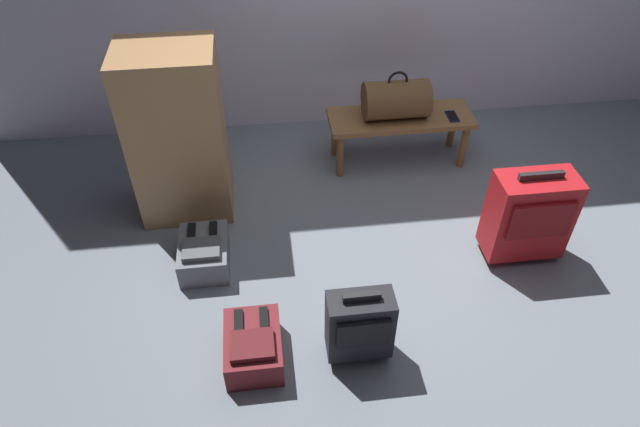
{
  "coord_description": "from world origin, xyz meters",
  "views": [
    {
      "loc": [
        -0.89,
        -2.3,
        2.43
      ],
      "look_at": [
        -0.59,
        0.14,
        0.25
      ],
      "focal_mm": 31.4,
      "sensor_mm": 36.0,
      "label": 1
    }
  ],
  "objects_px": {
    "backpack_grey": "(204,253)",
    "suitcase_upright_red": "(529,215)",
    "bench": "(400,123)",
    "duffel_bag_brown": "(396,99)",
    "backpack_maroon": "(253,346)",
    "side_cabinet": "(178,135)",
    "cell_phone": "(452,116)",
    "suitcase_small_charcoal": "(360,325)"
  },
  "relations": [
    {
      "from": "suitcase_upright_red",
      "to": "side_cabinet",
      "type": "height_order",
      "value": "side_cabinet"
    },
    {
      "from": "bench",
      "to": "side_cabinet",
      "type": "bearing_deg",
      "value": -167.27
    },
    {
      "from": "bench",
      "to": "backpack_grey",
      "type": "distance_m",
      "value": 1.64
    },
    {
      "from": "cell_phone",
      "to": "suitcase_upright_red",
      "type": "bearing_deg",
      "value": -80.7
    },
    {
      "from": "bench",
      "to": "cell_phone",
      "type": "height_order",
      "value": "cell_phone"
    },
    {
      "from": "side_cabinet",
      "to": "cell_phone",
      "type": "bearing_deg",
      "value": 8.61
    },
    {
      "from": "backpack_maroon",
      "to": "duffel_bag_brown",
      "type": "bearing_deg",
      "value": 56.44
    },
    {
      "from": "suitcase_upright_red",
      "to": "backpack_maroon",
      "type": "bearing_deg",
      "value": -161.23
    },
    {
      "from": "cell_phone",
      "to": "side_cabinet",
      "type": "height_order",
      "value": "side_cabinet"
    },
    {
      "from": "cell_phone",
      "to": "side_cabinet",
      "type": "bearing_deg",
      "value": -171.39
    },
    {
      "from": "backpack_grey",
      "to": "bench",
      "type": "bearing_deg",
      "value": 33.37
    },
    {
      "from": "suitcase_small_charcoal",
      "to": "side_cabinet",
      "type": "distance_m",
      "value": 1.6
    },
    {
      "from": "bench",
      "to": "backpack_grey",
      "type": "height_order",
      "value": "bench"
    },
    {
      "from": "bench",
      "to": "suitcase_small_charcoal",
      "type": "relative_size",
      "value": 2.17
    },
    {
      "from": "backpack_maroon",
      "to": "side_cabinet",
      "type": "distance_m",
      "value": 1.38
    },
    {
      "from": "suitcase_small_charcoal",
      "to": "backpack_grey",
      "type": "distance_m",
      "value": 1.08
    },
    {
      "from": "cell_phone",
      "to": "backpack_grey",
      "type": "distance_m",
      "value": 1.92
    },
    {
      "from": "backpack_grey",
      "to": "suitcase_upright_red",
      "type": "bearing_deg",
      "value": -4.31
    },
    {
      "from": "backpack_maroon",
      "to": "side_cabinet",
      "type": "xyz_separation_m",
      "value": [
        -0.38,
        1.25,
        0.46
      ]
    },
    {
      "from": "bench",
      "to": "duffel_bag_brown",
      "type": "bearing_deg",
      "value": -180.0
    },
    {
      "from": "cell_phone",
      "to": "backpack_maroon",
      "type": "bearing_deg",
      "value": -133.44
    },
    {
      "from": "suitcase_upright_red",
      "to": "backpack_grey",
      "type": "bearing_deg",
      "value": 175.69
    },
    {
      "from": "bench",
      "to": "backpack_maroon",
      "type": "distance_m",
      "value": 1.93
    },
    {
      "from": "bench",
      "to": "duffel_bag_brown",
      "type": "relative_size",
      "value": 2.27
    },
    {
      "from": "duffel_bag_brown",
      "to": "cell_phone",
      "type": "relative_size",
      "value": 3.06
    },
    {
      "from": "suitcase_upright_red",
      "to": "bench",
      "type": "bearing_deg",
      "value": 116.15
    },
    {
      "from": "cell_phone",
      "to": "suitcase_small_charcoal",
      "type": "relative_size",
      "value": 0.31
    },
    {
      "from": "bench",
      "to": "backpack_maroon",
      "type": "relative_size",
      "value": 2.63
    },
    {
      "from": "backpack_maroon",
      "to": "suitcase_small_charcoal",
      "type": "bearing_deg",
      "value": -4.87
    },
    {
      "from": "cell_phone",
      "to": "backpack_maroon",
      "type": "xyz_separation_m",
      "value": [
        -1.44,
        -1.52,
        -0.28
      ]
    },
    {
      "from": "suitcase_upright_red",
      "to": "side_cabinet",
      "type": "bearing_deg",
      "value": 160.43
    },
    {
      "from": "suitcase_upright_red",
      "to": "suitcase_small_charcoal",
      "type": "height_order",
      "value": "suitcase_upright_red"
    },
    {
      "from": "bench",
      "to": "suitcase_upright_red",
      "type": "xyz_separation_m",
      "value": [
        0.51,
        -1.03,
        -0.0
      ]
    },
    {
      "from": "suitcase_small_charcoal",
      "to": "duffel_bag_brown",
      "type": "bearing_deg",
      "value": 72.08
    },
    {
      "from": "suitcase_upright_red",
      "to": "suitcase_small_charcoal",
      "type": "bearing_deg",
      "value": -151.39
    },
    {
      "from": "side_cabinet",
      "to": "backpack_grey",
      "type": "bearing_deg",
      "value": -78.77
    },
    {
      "from": "duffel_bag_brown",
      "to": "suitcase_small_charcoal",
      "type": "bearing_deg",
      "value": -107.92
    },
    {
      "from": "duffel_bag_brown",
      "to": "backpack_grey",
      "type": "relative_size",
      "value": 1.16
    },
    {
      "from": "duffel_bag_brown",
      "to": "suitcase_upright_red",
      "type": "relative_size",
      "value": 0.72
    },
    {
      "from": "backpack_grey",
      "to": "duffel_bag_brown",
      "type": "bearing_deg",
      "value": 34.29
    },
    {
      "from": "duffel_bag_brown",
      "to": "bench",
      "type": "bearing_deg",
      "value": 0.0
    },
    {
      "from": "cell_phone",
      "to": "side_cabinet",
      "type": "distance_m",
      "value": 1.85
    }
  ]
}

